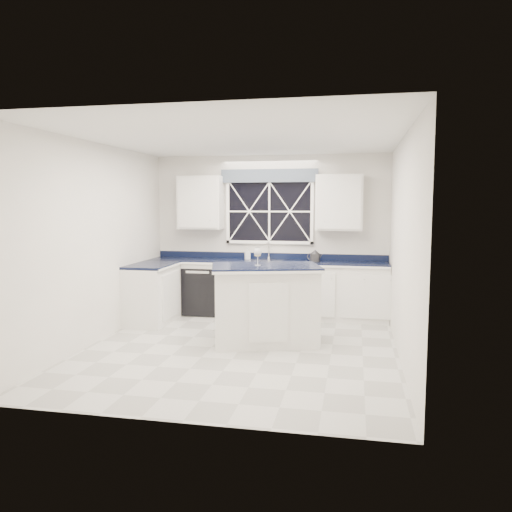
% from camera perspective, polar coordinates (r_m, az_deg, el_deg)
% --- Properties ---
extents(ground, '(4.50, 4.50, 0.00)m').
position_cam_1_polar(ground, '(6.61, -1.80, -10.56)').
color(ground, beige).
rests_on(ground, ground).
extents(back_wall, '(4.00, 0.10, 2.70)m').
position_cam_1_polar(back_wall, '(8.56, 1.58, 2.43)').
color(back_wall, silver).
rests_on(back_wall, ground).
extents(base_cabinets, '(3.99, 1.60, 0.90)m').
position_cam_1_polar(base_cabinets, '(8.28, -1.25, -3.97)').
color(base_cabinets, white).
rests_on(base_cabinets, ground).
extents(countertop, '(3.98, 0.64, 0.04)m').
position_cam_1_polar(countertop, '(8.30, 1.22, -0.66)').
color(countertop, black).
rests_on(countertop, base_cabinets).
extents(dishwasher, '(0.60, 0.58, 0.82)m').
position_cam_1_polar(dishwasher, '(8.64, -6.01, -3.85)').
color(dishwasher, black).
rests_on(dishwasher, ground).
extents(window, '(1.65, 0.09, 1.26)m').
position_cam_1_polar(window, '(8.50, 1.53, 5.65)').
color(window, black).
rests_on(window, ground).
extents(upper_cabinets, '(3.10, 0.34, 0.90)m').
position_cam_1_polar(upper_cabinets, '(8.38, 1.39, 6.12)').
color(upper_cabinets, white).
rests_on(upper_cabinets, ground).
extents(faucet, '(0.05, 0.20, 0.30)m').
position_cam_1_polar(faucet, '(8.48, 1.45, 0.69)').
color(faucet, silver).
rests_on(faucet, countertop).
extents(island, '(1.60, 1.21, 1.06)m').
position_cam_1_polar(island, '(6.76, 1.09, -5.51)').
color(island, white).
rests_on(island, ground).
extents(rug, '(1.47, 1.07, 0.02)m').
position_cam_1_polar(rug, '(7.89, 0.10, -7.72)').
color(rug, '#A9A9A4').
rests_on(rug, ground).
extents(kettle, '(0.26, 0.22, 0.20)m').
position_cam_1_polar(kettle, '(8.18, 6.75, -0.02)').
color(kettle, '#313134').
rests_on(kettle, countertop).
extents(wine_glass, '(0.10, 0.10, 0.25)m').
position_cam_1_polar(wine_glass, '(6.64, 0.19, 0.37)').
color(wine_glass, silver).
rests_on(wine_glass, island).
extents(soap_bottle, '(0.12, 0.12, 0.19)m').
position_cam_1_polar(soap_bottle, '(8.47, -0.99, 0.27)').
color(soap_bottle, silver).
rests_on(soap_bottle, countertop).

